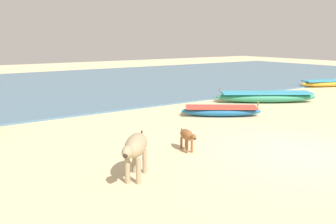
% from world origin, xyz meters
% --- Properties ---
extents(ground, '(80.00, 80.00, 0.00)m').
position_xyz_m(ground, '(0.00, 0.00, 0.00)').
color(ground, beige).
extents(sea_water, '(60.00, 20.00, 0.08)m').
position_xyz_m(sea_water, '(0.00, 17.92, 0.04)').
color(sea_water, slate).
rests_on(sea_water, ground).
extents(fishing_boat_2, '(4.68, 3.59, 0.72)m').
position_xyz_m(fishing_boat_2, '(5.60, 5.82, 0.28)').
color(fishing_boat_2, '#338C66').
rests_on(fishing_boat_2, ground).
extents(fishing_boat_3, '(4.59, 2.41, 0.63)m').
position_xyz_m(fishing_boat_3, '(13.82, 7.31, 0.24)').
color(fishing_boat_3, gold).
rests_on(fishing_boat_3, ground).
extents(fishing_boat_4, '(3.07, 2.53, 0.60)m').
position_xyz_m(fishing_boat_4, '(1.60, 4.72, 0.22)').
color(fishing_boat_4, '#1E669E').
rests_on(fishing_boat_4, ground).
extents(cow_adult_dun, '(1.26, 1.31, 1.01)m').
position_xyz_m(cow_adult_dun, '(-4.55, 0.91, 0.73)').
color(cow_adult_dun, tan).
rests_on(cow_adult_dun, ground).
extents(calf_near_brown, '(0.42, 0.92, 0.61)m').
position_xyz_m(calf_near_brown, '(-2.37, 1.85, 0.44)').
color(calf_near_brown, brown).
rests_on(calf_near_brown, ground).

